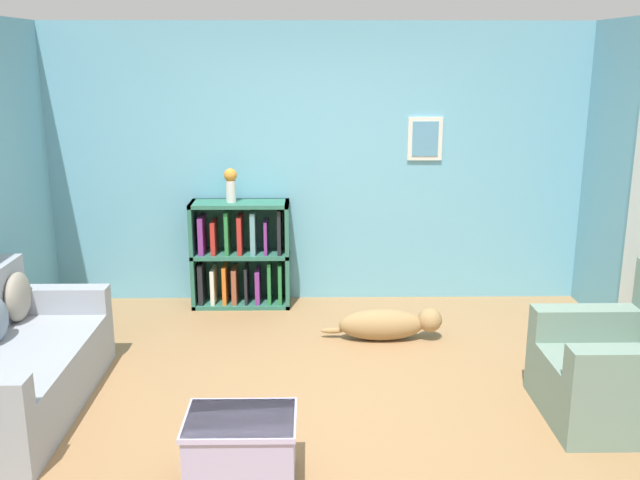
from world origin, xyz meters
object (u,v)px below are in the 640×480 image
recliner_chair (626,369)px  dog (388,324)px  couch (7,367)px  vase (231,183)px  bookshelf (240,256)px  coffee_table (241,447)px

recliner_chair → dog: size_ratio=0.96×
couch → recliner_chair: (4.04, -0.14, 0.02)m
couch → vase: (1.28, 2.07, 0.85)m
bookshelf → coffee_table: size_ratio=1.62×
dog → vase: bearing=147.2°
coffee_table → dog: (1.03, 2.02, -0.07)m
couch → recliner_chair: size_ratio=1.80×
coffee_table → dog: size_ratio=0.61×
couch → coffee_table: 1.82m
bookshelf → recliner_chair: size_ratio=1.03×
couch → coffee_table: size_ratio=2.84×
couch → coffee_table: (1.62, -0.84, -0.11)m
coffee_table → vase: vase is taller
coffee_table → vase: bearing=96.6°
couch → coffee_table: bearing=-27.4°
coffee_table → recliner_chair: bearing=16.0°
coffee_table → vase: 3.08m
couch → recliner_chair: recliner_chair is taller
dog → coffee_table: bearing=-117.1°
dog → recliner_chair: bearing=-43.7°
bookshelf → vase: size_ratio=3.20×
couch → bookshelf: 2.49m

